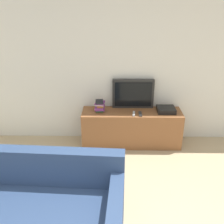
% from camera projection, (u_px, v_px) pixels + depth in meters
% --- Properties ---
extents(wall_back, '(9.00, 0.06, 2.60)m').
position_uv_depth(wall_back, '(121.00, 68.00, 4.40)').
color(wall_back, silver).
rests_on(wall_back, ground_plane).
extents(tv_stand, '(1.68, 0.47, 0.62)m').
position_uv_depth(tv_stand, '(131.00, 128.00, 4.53)').
color(tv_stand, brown).
rests_on(tv_stand, ground_plane).
extents(television, '(0.71, 0.09, 0.51)m').
position_uv_depth(television, '(133.00, 94.00, 4.48)').
color(television, black).
rests_on(television, tv_stand).
extents(couch, '(2.21, 1.12, 0.90)m').
position_uv_depth(couch, '(18.00, 218.00, 2.68)').
color(couch, navy).
rests_on(couch, ground_plane).
extents(book_stack, '(0.18, 0.23, 0.18)m').
position_uv_depth(book_stack, '(100.00, 106.00, 4.40)').
color(book_stack, '#2D753D').
rests_on(book_stack, tv_stand).
extents(remote_on_stand, '(0.05, 0.18, 0.02)m').
position_uv_depth(remote_on_stand, '(134.00, 114.00, 4.30)').
color(remote_on_stand, '#B7B7B7').
rests_on(remote_on_stand, tv_stand).
extents(remote_secondary, '(0.05, 0.17, 0.02)m').
position_uv_depth(remote_secondary, '(140.00, 114.00, 4.30)').
color(remote_secondary, '#2D2D2D').
rests_on(remote_secondary, tv_stand).
extents(set_top_box, '(0.30, 0.28, 0.08)m').
position_uv_depth(set_top_box, '(166.00, 110.00, 4.40)').
color(set_top_box, black).
rests_on(set_top_box, tv_stand).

